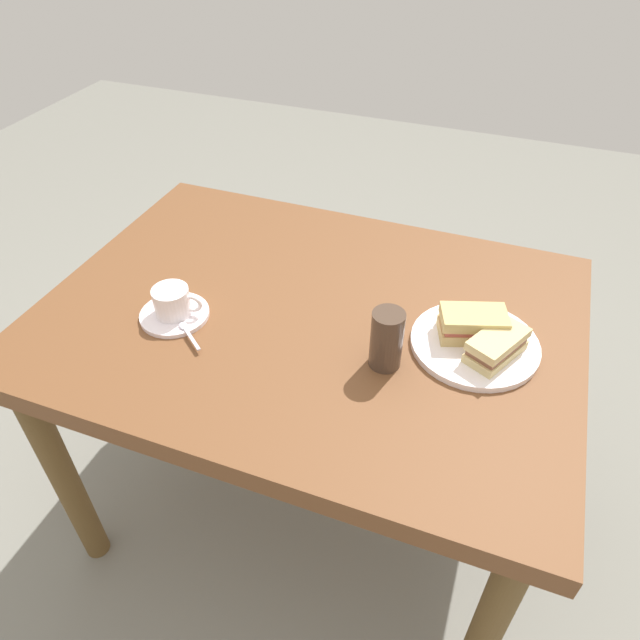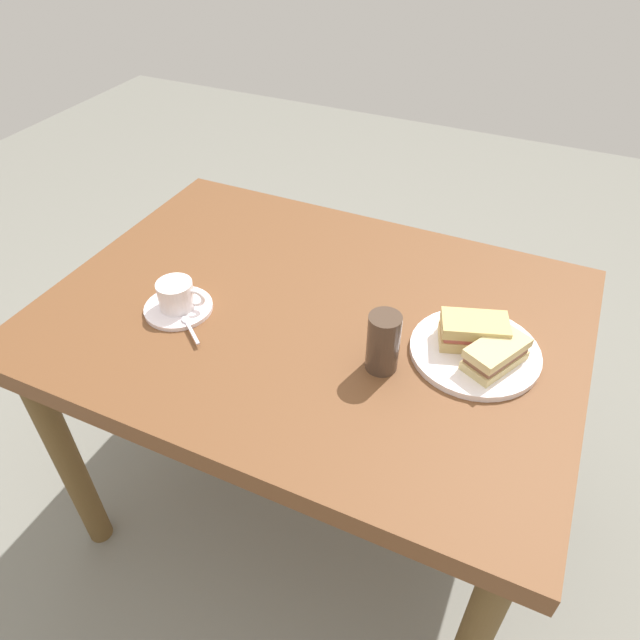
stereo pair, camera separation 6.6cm
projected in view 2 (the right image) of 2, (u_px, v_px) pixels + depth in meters
ground_plane at (313, 499)px, 1.76m from camera, size 6.00×6.00×0.00m
dining_table at (311, 341)px, 1.33m from camera, size 1.17×0.86×0.75m
sandwich_plate at (475, 351)px, 1.16m from camera, size 0.26×0.26×0.01m
sandwich_front at (473, 332)px, 1.15m from camera, size 0.15×0.11×0.06m
sandwich_back at (496, 354)px, 1.11m from camera, size 0.12×0.15×0.05m
coffee_saucer at (179, 308)px, 1.27m from camera, size 0.15×0.15×0.01m
coffee_cup at (177, 294)px, 1.25m from camera, size 0.11×0.08×0.06m
spoon at (188, 325)px, 1.22m from camera, size 0.08×0.07×0.01m
drinking_glass at (383, 343)px, 1.10m from camera, size 0.06×0.06×0.13m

